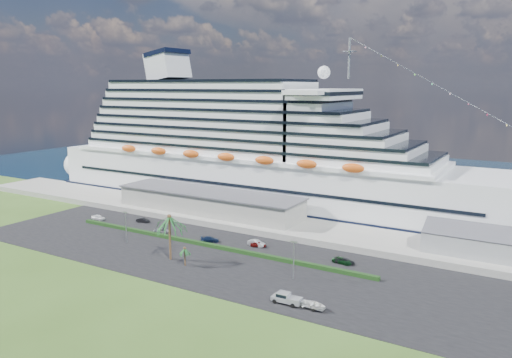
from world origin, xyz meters
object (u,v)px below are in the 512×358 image
Objects in this scene: cruise_ship at (258,155)px; parked_car_3 at (210,239)px; pickup_truck at (286,298)px; boat_trailer at (314,304)px.

cruise_ship is 48.73m from parked_car_3.
pickup_truck is at bearing -148.44° from parked_car_3.
boat_trailer is (39.55, -22.81, 0.33)m from parked_car_3.
cruise_ship reaches higher than pickup_truck.
boat_trailer is (5.43, 0.23, -0.12)m from pickup_truck.
parked_car_3 is at bearing 145.97° from pickup_truck.
pickup_truck is 1.11× the size of boat_trailer.
cruise_ship is at bearing 127.25° from boat_trailer.
parked_car_3 is 0.89× the size of boat_trailer.
boat_trailer is at bearing -144.38° from parked_car_3.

